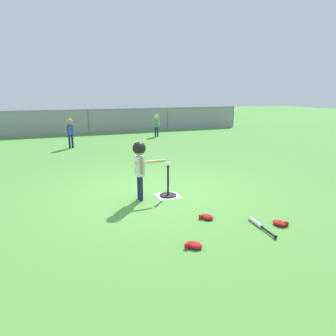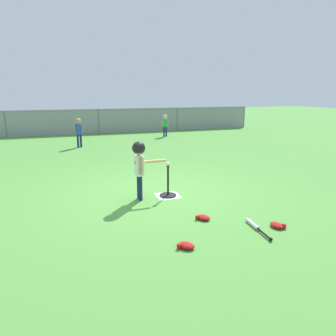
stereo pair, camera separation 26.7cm
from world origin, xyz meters
name	(u,v)px [view 2 (the right image)]	position (x,y,z in m)	size (l,w,h in m)	color
ground_plane	(155,193)	(0.00, 0.00, 0.00)	(60.00, 60.00, 0.00)	#51933D
home_plate	(168,196)	(0.19, -0.24, 0.00)	(0.44, 0.44, 0.01)	white
batting_tee	(168,191)	(0.19, -0.24, 0.09)	(0.32, 0.32, 0.59)	black
baseball_on_tee	(168,164)	(0.19, -0.24, 0.63)	(0.07, 0.07, 0.07)	white
batter_child	(139,159)	(-0.35, -0.26, 0.77)	(0.63, 0.31, 1.08)	#191E4C
fielder_deep_center	(165,122)	(2.65, 7.34, 0.63)	(0.28, 0.19, 0.97)	#191E4C
fielder_near_right	(79,129)	(-1.11, 5.79, 0.67)	(0.30, 0.21, 1.04)	#191E4C
spare_bat_silver	(255,226)	(0.94, -1.99, 0.03)	(0.12, 0.67, 0.06)	silver
glove_by_plate	(277,225)	(1.25, -2.08, 0.04)	(0.19, 0.23, 0.07)	#B21919
glove_near_bats	(203,217)	(0.35, -1.47, 0.04)	(0.25, 0.27, 0.07)	#B21919
glove_tossed_aside	(186,245)	(-0.24, -2.21, 0.04)	(0.26, 0.27, 0.07)	#B21919
outfield_fence	(99,120)	(0.00, 9.44, 0.62)	(16.06, 0.06, 1.15)	slate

